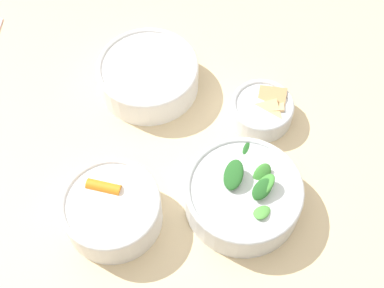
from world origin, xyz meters
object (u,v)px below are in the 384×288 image
at_px(bowl_carrots, 112,209).
at_px(bowl_beans_hotdog, 149,76).
at_px(bowl_cookies, 262,109).
at_px(bowl_greens, 243,195).

height_order(bowl_carrots, bowl_beans_hotdog, bowl_carrots).
bearing_deg(bowl_cookies, bowl_greens, 162.99).
relative_size(bowl_carrots, bowl_greens, 0.82).
relative_size(bowl_greens, bowl_cookies, 1.70).
xyz_separation_m(bowl_greens, bowl_beans_hotdog, (0.26, 0.15, -0.01)).
bearing_deg(bowl_beans_hotdog, bowl_carrots, 167.10).
relative_size(bowl_carrots, bowl_cookies, 1.40).
xyz_separation_m(bowl_carrots, bowl_greens, (0.01, -0.22, -0.00)).
relative_size(bowl_beans_hotdog, bowl_cookies, 1.65).
bearing_deg(bowl_cookies, bowl_beans_hotdog, 67.39).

